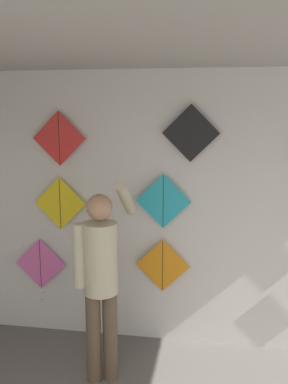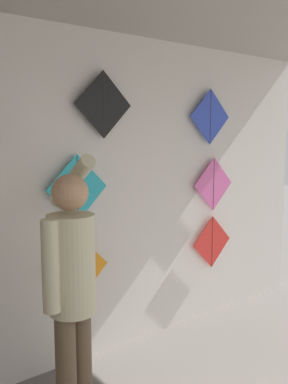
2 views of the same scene
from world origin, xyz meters
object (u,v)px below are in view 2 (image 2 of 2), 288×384
object	(u,v)px
shopkeeper	(71,282)
kite_1	(79,268)
kite_4	(77,188)
kite_5	(213,184)
kite_8	(210,117)
kite_2	(212,242)
kite_7	(103,105)

from	to	relation	value
shopkeeper	kite_1	xyz separation A→B (m)	(0.45, 0.71, -0.19)
shopkeeper	kite_4	world-z (taller)	shopkeeper
kite_5	kite_4	bearing A→B (deg)	180.00
kite_1	kite_8	xyz separation A→B (m)	(1.53, 0.00, 1.27)
kite_2	kite_5	world-z (taller)	kite_5
kite_4	kite_8	size ratio (longest dim) A/B	1.00
kite_7	kite_8	world-z (taller)	kite_7
shopkeeper	kite_8	xyz separation A→B (m)	(1.99, 0.71, 1.09)
kite_7	kite_1	bearing A→B (deg)	180.00
kite_4	kite_8	bearing A→B (deg)	0.00
kite_2	kite_4	distance (m)	1.75
kite_4	kite_7	xyz separation A→B (m)	(0.26, 0.00, 0.67)
kite_2	kite_5	distance (m)	0.62
kite_5	kite_7	size ratio (longest dim) A/B	1.00
kite_5	kite_7	distance (m)	1.54
kite_8	kite_5	bearing A→B (deg)	0.00
shopkeeper	kite_1	distance (m)	0.86
kite_4	kite_7	world-z (taller)	kite_7
shopkeeper	kite_5	bearing A→B (deg)	-0.15
kite_4	kite_8	xyz separation A→B (m)	(1.53, 0.00, 0.60)
shopkeeper	kite_5	xyz separation A→B (m)	(2.06, 0.71, 0.40)
kite_1	kite_5	xyz separation A→B (m)	(1.60, 0.00, 0.58)
kite_8	kite_1	bearing A→B (deg)	180.00
kite_1	kite_5	bearing A→B (deg)	0.00
kite_7	kite_4	bearing A→B (deg)	180.00
kite_1	kite_8	world-z (taller)	kite_8
kite_2	kite_4	world-z (taller)	kite_4
kite_4	kite_8	world-z (taller)	kite_8
kite_1	kite_4	world-z (taller)	kite_4
kite_8	kite_7	bearing A→B (deg)	180.00
kite_4	kite_1	bearing A→B (deg)	180.00
kite_1	kite_2	xyz separation A→B (m)	(1.60, 0.00, -0.03)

